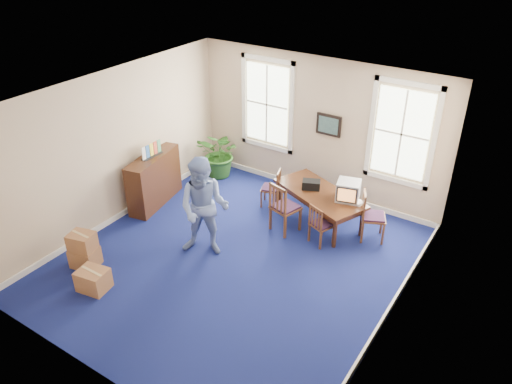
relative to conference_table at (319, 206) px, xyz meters
The scene contains 25 objects.
floor 2.27m from the conference_table, 108.05° to the right, with size 6.50×6.50×0.00m, color navy.
ceiling 3.63m from the conference_table, 108.05° to the right, with size 6.50×6.50×0.00m, color white.
wall_back 1.82m from the conference_table, 121.85° to the left, with size 6.50×6.50×0.00m, color #C7AD8E.
wall_front 5.57m from the conference_table, 97.35° to the right, with size 6.50×6.50×0.00m, color #C7AD8E.
wall_left 4.45m from the conference_table, 150.02° to the right, with size 6.50×6.50×0.00m, color #C7AD8E.
wall_right 3.38m from the conference_table, 42.76° to the right, with size 6.50×6.50×0.00m, color #C7AD8E.
baseboard_back 1.32m from the conference_table, 122.55° to the left, with size 6.00×0.04×0.12m, color white.
baseboard_left 4.25m from the conference_table, 149.81° to the right, with size 0.04×6.50×0.12m, color white.
baseboard_right 3.13m from the conference_table, 43.13° to the right, with size 0.04×6.50×0.12m, color white.
window_left 2.76m from the conference_table, 151.16° to the left, with size 1.40×0.12×2.20m, color white, non-canonical shape.
window_right 2.25m from the conference_table, 42.34° to the left, with size 1.40×0.12×2.20m, color white, non-canonical shape.
wall_picture 1.81m from the conference_table, 110.28° to the left, with size 0.58×0.06×0.48m, color black, non-canonical shape.
conference_table is the anchor object (origin of this frame).
crt_tv 0.82m from the conference_table, ahead, with size 0.45×0.49×0.41m, color #B7B7BC, non-canonical shape.
game_console 0.96m from the conference_table, ahead, with size 0.15×0.19×0.05m, color white.
equipment_bag 0.50m from the conference_table, 168.69° to the left, with size 0.37×0.24×0.19m, color black.
chair_near_left 0.84m from the conference_table, 120.96° to the right, with size 0.50×0.50×1.12m, color brown, non-canonical shape.
chair_near_right 0.82m from the conference_table, 59.04° to the right, with size 0.40×0.40×0.88m, color brown, non-canonical shape.
chair_end_left 1.21m from the conference_table, behind, with size 0.39×0.39×0.87m, color brown, non-canonical shape.
chair_end_right 1.22m from the conference_table, ahead, with size 0.47×0.47×1.05m, color brown, non-canonical shape.
man 2.64m from the conference_table, 120.93° to the right, with size 0.98×0.76×2.01m, color #728AC3.
credenza 3.70m from the conference_table, 158.90° to the right, with size 0.45×1.57×1.23m, color #412211.
brochure_rack 3.82m from the conference_table, 158.77° to the right, with size 0.13×0.73×0.32m, color #99999E, non-canonical shape.
potted_plant 3.03m from the conference_table, 169.92° to the left, with size 1.09×0.95×1.21m, color #26591C.
cardboard_boxes 4.60m from the conference_table, 126.89° to the right, with size 1.30×1.30×0.74m, color #A36A40, non-canonical shape.
Camera 1 is at (4.51, -6.17, 5.87)m, focal length 35.00 mm.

